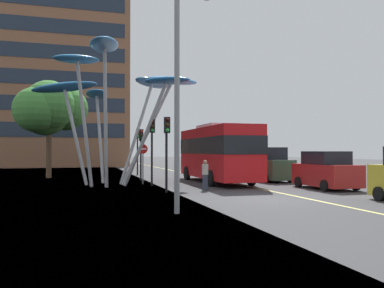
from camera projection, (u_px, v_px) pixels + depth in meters
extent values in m
cube|color=#38383A|center=(267.00, 200.00, 17.43)|extent=(120.00, 240.00, 0.10)
cube|color=#E0D666|center=(303.00, 198.00, 17.92)|extent=(0.16, 144.00, 0.01)
cube|color=red|center=(217.00, 153.00, 26.46)|extent=(2.69, 9.75, 3.22)
cube|color=black|center=(217.00, 146.00, 26.47)|extent=(2.72, 9.85, 1.03)
cube|color=yellow|center=(197.00, 135.00, 31.11)|extent=(1.40, 0.12, 0.36)
cube|color=#B2B2B7|center=(217.00, 126.00, 26.49)|extent=(1.96, 3.43, 0.24)
cylinder|color=black|center=(220.00, 173.00, 29.67)|extent=(0.30, 0.96, 0.96)
cylinder|color=black|center=(187.00, 173.00, 29.01)|extent=(0.30, 0.96, 0.96)
cylinder|color=black|center=(251.00, 178.00, 24.19)|extent=(0.30, 0.96, 0.96)
cylinder|color=black|center=(211.00, 178.00, 23.52)|extent=(0.30, 0.96, 0.96)
cylinder|color=#9EA0A5|center=(148.00, 132.00, 24.85)|extent=(3.24, 0.53, 6.57)
ellipsoid|color=#388EDB|center=(172.00, 81.00, 25.17)|extent=(3.30, 2.00, 0.69)
cylinder|color=#9EA0A5|center=(137.00, 131.00, 26.36)|extent=(2.56, 2.01, 6.82)
ellipsoid|color=#4299E0|center=(152.00, 83.00, 27.56)|extent=(3.18, 2.85, 0.77)
cylinder|color=#9EA0A5|center=(100.00, 137.00, 26.72)|extent=(0.57, 2.14, 6.04)
ellipsoid|color=#388EDB|center=(97.00, 94.00, 27.64)|extent=(1.97, 3.67, 0.66)
cylinder|color=#9EA0A5|center=(75.00, 136.00, 24.62)|extent=(1.60, 0.77, 6.05)
ellipsoid|color=#388EDB|center=(64.00, 87.00, 24.73)|extent=(4.42, 2.83, 1.00)
cylinder|color=#9EA0A5|center=(84.00, 124.00, 23.13)|extent=(1.12, 0.81, 7.32)
ellipsoid|color=#388EDB|center=(77.00, 59.00, 22.82)|extent=(3.12, 2.53, 0.79)
cylinder|color=#9EA0A5|center=(106.00, 118.00, 22.50)|extent=(0.45, 1.33, 7.90)
ellipsoid|color=#4299E0|center=(104.00, 45.00, 22.00)|extent=(2.31, 4.50, 0.95)
cylinder|color=#9EA0A5|center=(146.00, 134.00, 23.50)|extent=(2.45, 1.99, 6.19)
ellipsoid|color=#2D7FD1|center=(167.00, 81.00, 23.03)|extent=(3.05, 2.79, 0.54)
cylinder|color=black|center=(166.00, 155.00, 20.16)|extent=(0.12, 0.12, 3.77)
cube|color=black|center=(167.00, 125.00, 20.05)|extent=(0.28, 0.24, 0.80)
sphere|color=#390706|center=(168.00, 120.00, 19.93)|extent=(0.18, 0.18, 0.18)
sphere|color=#3A2707|center=(168.00, 125.00, 19.93)|extent=(0.18, 0.18, 0.18)
sphere|color=green|center=(168.00, 130.00, 19.92)|extent=(0.18, 0.18, 0.18)
cylinder|color=black|center=(152.00, 153.00, 23.90)|extent=(0.12, 0.12, 3.95)
cube|color=black|center=(152.00, 126.00, 23.79)|extent=(0.28, 0.24, 0.80)
sphere|color=#390706|center=(153.00, 122.00, 23.67)|extent=(0.18, 0.18, 0.18)
sphere|color=#3A2707|center=(153.00, 126.00, 23.67)|extent=(0.18, 0.18, 0.18)
sphere|color=green|center=(153.00, 130.00, 23.66)|extent=(0.18, 0.18, 0.18)
cylinder|color=black|center=(141.00, 155.00, 28.22)|extent=(0.12, 0.12, 3.59)
cube|color=black|center=(141.00, 135.00, 28.11)|extent=(0.28, 0.24, 0.80)
sphere|color=red|center=(141.00, 131.00, 27.99)|extent=(0.18, 0.18, 0.18)
sphere|color=#3A2707|center=(141.00, 135.00, 27.98)|extent=(0.18, 0.18, 0.18)
sphere|color=black|center=(141.00, 139.00, 27.98)|extent=(0.18, 0.18, 0.18)
cylinder|color=black|center=(137.00, 152.00, 34.28)|extent=(0.12, 0.12, 3.97)
cube|color=black|center=(138.00, 133.00, 34.17)|extent=(0.28, 0.24, 0.80)
sphere|color=#390706|center=(138.00, 130.00, 34.05)|extent=(0.18, 0.18, 0.18)
sphere|color=#3A2707|center=(138.00, 133.00, 34.05)|extent=(0.18, 0.18, 0.18)
sphere|color=green|center=(138.00, 136.00, 34.04)|extent=(0.18, 0.18, 0.18)
cylinder|color=black|center=(379.00, 194.00, 16.76)|extent=(0.20, 0.60, 0.60)
cube|color=maroon|center=(326.00, 175.00, 22.11)|extent=(1.90, 4.08, 1.17)
cube|color=black|center=(326.00, 158.00, 22.13)|extent=(1.74, 2.24, 0.71)
cylinder|color=black|center=(327.00, 181.00, 23.58)|extent=(0.20, 0.60, 0.60)
cylinder|color=black|center=(298.00, 182.00, 23.06)|extent=(0.20, 0.60, 0.60)
cylinder|color=black|center=(356.00, 185.00, 21.15)|extent=(0.20, 0.60, 0.60)
cylinder|color=black|center=(325.00, 186.00, 20.63)|extent=(0.20, 0.60, 0.60)
cube|color=#2D5138|center=(268.00, 169.00, 27.80)|extent=(1.73, 4.59, 1.31)
cube|color=black|center=(268.00, 153.00, 27.82)|extent=(1.59, 2.52, 0.83)
cylinder|color=black|center=(270.00, 175.00, 29.40)|extent=(0.20, 0.60, 0.60)
cylinder|color=black|center=(248.00, 176.00, 28.92)|extent=(0.20, 0.60, 0.60)
cylinder|color=black|center=(290.00, 178.00, 26.66)|extent=(0.20, 0.60, 0.60)
cylinder|color=black|center=(266.00, 178.00, 26.19)|extent=(0.20, 0.60, 0.60)
cylinder|color=gray|center=(177.00, 99.00, 13.46)|extent=(0.18, 0.18, 7.64)
cylinder|color=brown|center=(49.00, 156.00, 31.06)|extent=(0.40, 0.40, 3.29)
sphere|color=#428438|center=(36.00, 110.00, 30.06)|extent=(3.37, 3.37, 3.37)
sphere|color=#428438|center=(45.00, 111.00, 31.24)|extent=(3.76, 3.76, 3.76)
sphere|color=#428438|center=(65.00, 108.00, 32.56)|extent=(3.63, 3.63, 3.63)
sphere|color=#428438|center=(49.00, 105.00, 30.86)|extent=(3.85, 3.85, 3.85)
cylinder|color=#2D3342|center=(205.00, 182.00, 21.36)|extent=(0.29, 0.29, 0.83)
cylinder|color=#B2A89E|center=(205.00, 169.00, 21.37)|extent=(0.34, 0.34, 0.55)
sphere|color=#937056|center=(205.00, 162.00, 21.38)|extent=(0.22, 0.22, 0.22)
cylinder|color=gray|center=(143.00, 164.00, 25.34)|extent=(0.08, 0.08, 2.50)
cylinder|color=red|center=(143.00, 149.00, 25.33)|extent=(0.60, 0.03, 0.60)
cube|color=white|center=(143.00, 149.00, 25.30)|extent=(0.40, 0.04, 0.11)
cube|color=brown|center=(37.00, 74.00, 56.00)|extent=(23.83, 15.33, 25.64)
cube|color=#1E2838|center=(31.00, 129.00, 48.48)|extent=(22.40, 0.08, 1.80)
cube|color=#1E2838|center=(31.00, 103.00, 48.54)|extent=(22.40, 0.08, 1.80)
cube|color=#1E2838|center=(31.00, 77.00, 48.59)|extent=(22.40, 0.08, 1.80)
cube|color=#1E2838|center=(32.00, 50.00, 48.64)|extent=(22.40, 0.08, 1.80)
cube|color=#1E2838|center=(32.00, 24.00, 48.69)|extent=(22.40, 0.08, 1.80)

